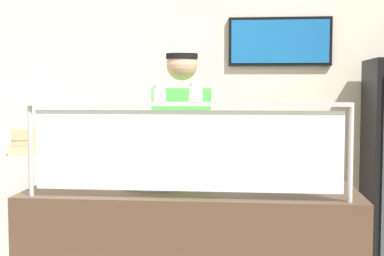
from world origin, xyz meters
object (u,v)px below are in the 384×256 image
(pizza_tray, at_px, (157,183))
(parmesan_shaker, at_px, (159,95))
(pepper_flake_shaker, at_px, (196,94))
(worker_figure, at_px, (183,161))
(pizza_server, at_px, (158,179))
(pizza_box_stack, at_px, (45,141))

(pizza_tray, distance_m, parmesan_shaker, 0.62)
(pizza_tray, distance_m, pepper_flake_shaker, 0.67)
(pepper_flake_shaker, height_order, worker_figure, worker_figure)
(pizza_tray, distance_m, pizza_server, 0.03)
(worker_figure, bearing_deg, pizza_box_stack, 147.34)
(parmesan_shaker, xyz_separation_m, worker_figure, (-0.00, 0.99, -0.46))
(parmesan_shaker, bearing_deg, pizza_tray, 101.52)
(pizza_tray, xyz_separation_m, pepper_flake_shaker, (0.25, -0.36, 0.51))
(pizza_tray, bearing_deg, pepper_flake_shaker, -55.07)
(pizza_tray, height_order, worker_figure, worker_figure)
(parmesan_shaker, xyz_separation_m, pepper_flake_shaker, (0.18, 0.00, 0.00))
(pizza_tray, xyz_separation_m, pizza_server, (0.01, -0.02, 0.02))
(pizza_tray, height_order, pepper_flake_shaker, pepper_flake_shaker)
(pizza_tray, xyz_separation_m, parmesan_shaker, (0.07, -0.36, 0.50))
(parmesan_shaker, relative_size, pepper_flake_shaker, 0.89)
(parmesan_shaker, distance_m, pizza_box_stack, 2.24)
(pizza_tray, height_order, pizza_box_stack, pizza_box_stack)
(pizza_server, relative_size, parmesan_shaker, 3.34)
(pizza_tray, bearing_deg, worker_figure, 83.74)
(worker_figure, bearing_deg, pizza_tray, -96.26)
(pizza_tray, height_order, pizza_server, pizza_server)
(parmesan_shaker, xyz_separation_m, pizza_box_stack, (-1.27, 1.80, -0.41))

